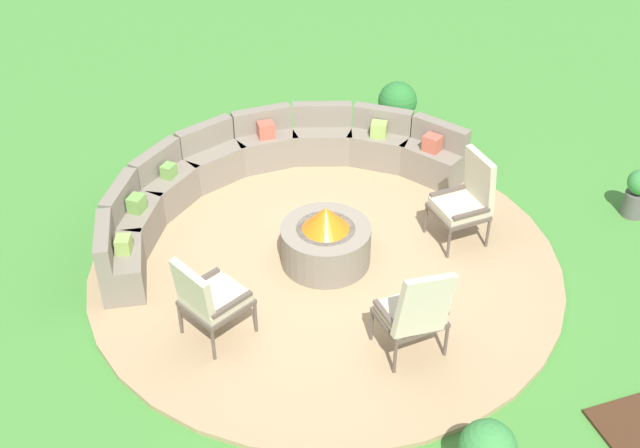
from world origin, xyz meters
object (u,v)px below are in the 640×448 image
(lounge_chair_back_left, at_px, (467,198))
(potted_plant_1, at_px, (638,191))
(lounge_chair_front_left, at_px, (209,297))
(lounge_chair_front_right, at_px, (415,311))
(fire_pit, at_px, (326,241))
(curved_stone_bench, at_px, (260,173))
(potted_plant_2, at_px, (397,106))

(lounge_chair_back_left, distance_m, potted_plant_1, 2.34)
(lounge_chair_front_left, distance_m, potted_plant_1, 5.55)
(lounge_chair_front_right, relative_size, lounge_chair_back_left, 0.99)
(fire_pit, relative_size, curved_stone_bench, 0.21)
(fire_pit, height_order, lounge_chair_front_left, lounge_chair_front_left)
(fire_pit, bearing_deg, curved_stone_bench, 101.68)
(fire_pit, distance_m, lounge_chair_back_left, 1.73)
(curved_stone_bench, distance_m, lounge_chair_front_left, 2.67)
(lounge_chair_front_right, bearing_deg, potted_plant_1, 15.22)
(curved_stone_bench, relative_size, potted_plant_1, 7.49)
(fire_pit, bearing_deg, lounge_chair_back_left, -3.44)
(fire_pit, height_order, curved_stone_bench, curved_stone_bench)
(potted_plant_2, bearing_deg, curved_stone_bench, -157.33)
(fire_pit, bearing_deg, lounge_chair_front_right, -78.53)
(fire_pit, distance_m, lounge_chair_front_left, 1.72)
(lounge_chair_front_right, height_order, lounge_chair_back_left, lounge_chair_back_left)
(potted_plant_1, bearing_deg, lounge_chair_back_left, 175.05)
(curved_stone_bench, bearing_deg, potted_plant_1, -23.65)
(lounge_chair_front_left, relative_size, potted_plant_2, 1.24)
(lounge_chair_front_left, bearing_deg, potted_plant_2, 107.07)
(potted_plant_1, relative_size, potted_plant_2, 0.80)
(potted_plant_2, bearing_deg, lounge_chair_front_right, -111.34)
(curved_stone_bench, xyz_separation_m, lounge_chair_back_left, (2.04, -1.70, 0.26))
(curved_stone_bench, bearing_deg, lounge_chair_back_left, -39.91)
(curved_stone_bench, bearing_deg, fire_pit, -78.32)
(fire_pit, distance_m, potted_plant_2, 3.25)
(fire_pit, xyz_separation_m, curved_stone_bench, (-0.33, 1.60, 0.02))
(fire_pit, height_order, potted_plant_2, same)
(lounge_chair_front_left, bearing_deg, potted_plant_1, 68.28)
(fire_pit, xyz_separation_m, potted_plant_1, (4.01, -0.30, -0.01))
(fire_pit, distance_m, lounge_chair_front_right, 1.72)
(lounge_chair_front_left, xyz_separation_m, potted_plant_2, (3.50, 3.36, -0.14))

